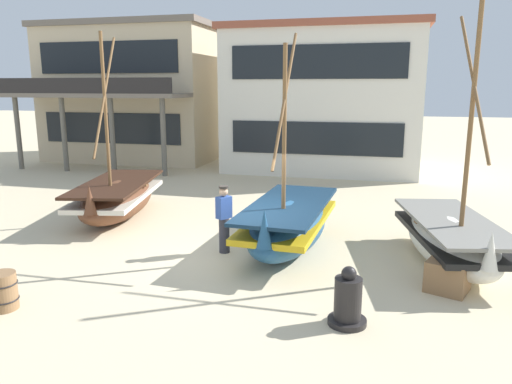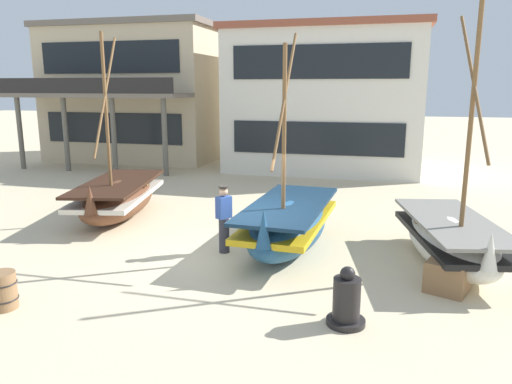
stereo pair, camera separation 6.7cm
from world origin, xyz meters
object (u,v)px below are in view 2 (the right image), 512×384
at_px(wooden_barrel, 2,291).
at_px(cargo_crate, 448,276).
at_px(fishing_boat_centre_large, 118,197).
at_px(fishing_boat_far_right, 451,239).
at_px(harbor_building_main, 326,99).
at_px(harbor_building_annex, 139,93).
at_px(fishing_boat_near_left, 288,224).
at_px(fisherman_by_hull, 224,220).
at_px(capstan_winch, 346,302).

bearing_deg(wooden_barrel, cargo_crate, 20.01).
xyz_separation_m(fishing_boat_centre_large, cargo_crate, (9.36, -3.41, -0.32)).
bearing_deg(fishing_boat_far_right, wooden_barrel, -151.33).
bearing_deg(harbor_building_main, fishing_boat_far_right, -71.07).
distance_m(fishing_boat_centre_large, harbor_building_main, 12.75).
bearing_deg(harbor_building_annex, harbor_building_main, -3.97).
xyz_separation_m(fishing_boat_near_left, harbor_building_annex, (-11.32, 13.77, 3.01)).
bearing_deg(fisherman_by_hull, fishing_boat_centre_large, 151.53).
bearing_deg(fishing_boat_near_left, fishing_boat_far_right, -1.93).
bearing_deg(wooden_barrel, fishing_boat_centre_large, 101.52).
xyz_separation_m(cargo_crate, harbor_building_main, (-4.28, 14.77, 3.11)).
distance_m(capstan_winch, wooden_barrel, 6.29).
distance_m(fisherman_by_hull, harbor_building_main, 13.94).
distance_m(capstan_winch, harbor_building_annex, 22.03).
xyz_separation_m(fishing_boat_near_left, harbor_building_main, (-0.69, 13.04, 2.76)).
relative_size(wooden_barrel, harbor_building_main, 0.07).
relative_size(capstan_winch, harbor_building_annex, 0.11).
height_order(fishing_boat_near_left, fishing_boat_centre_large, fishing_boat_centre_large).
relative_size(fishing_boat_near_left, wooden_barrel, 7.57).
bearing_deg(cargo_crate, capstan_winch, -133.73).
xyz_separation_m(fishing_boat_far_right, wooden_barrel, (-8.30, -4.54, -0.26)).
distance_m(fishing_boat_near_left, capstan_winch, 4.07).
bearing_deg(capstan_winch, harbor_building_main, 98.26).
xyz_separation_m(fishing_boat_centre_large, fishing_boat_far_right, (9.59, -1.81, -0.03)).
bearing_deg(harbor_building_annex, cargo_crate, -46.11).
bearing_deg(cargo_crate, fishing_boat_far_right, 81.71).
bearing_deg(harbor_building_main, harbor_building_annex, 176.03).
bearing_deg(fisherman_by_hull, harbor_building_annex, 124.29).
bearing_deg(fishing_boat_centre_large, fishing_boat_near_left, -16.23).
distance_m(fishing_boat_near_left, harbor_building_main, 13.35).
relative_size(fishing_boat_far_right, harbor_building_annex, 0.62).
bearing_deg(fishing_boat_far_right, fishing_boat_centre_large, 169.33).
height_order(wooden_barrel, harbor_building_annex, harbor_building_annex).
bearing_deg(fishing_boat_far_right, harbor_building_annex, 137.45).
height_order(fishing_boat_near_left, cargo_crate, fishing_boat_near_left).
relative_size(capstan_winch, cargo_crate, 1.39).
xyz_separation_m(fishing_boat_centre_large, harbor_building_main, (5.07, 11.36, 2.80)).
bearing_deg(harbor_building_annex, fisherman_by_hull, -55.71).
distance_m(fishing_boat_centre_large, wooden_barrel, 6.48).
height_order(capstan_winch, harbor_building_main, harbor_building_main).
relative_size(fishing_boat_near_left, fishing_boat_centre_large, 0.95).
height_order(fishing_boat_centre_large, harbor_building_annex, harbor_building_annex).
relative_size(fishing_boat_far_right, wooden_barrel, 8.31).
bearing_deg(capstan_winch, cargo_crate, 46.27).
bearing_deg(cargo_crate, fisherman_by_hull, 167.89).
bearing_deg(fishing_boat_far_right, harbor_building_main, 108.93).
relative_size(wooden_barrel, harbor_building_annex, 0.07).
xyz_separation_m(fishing_boat_far_right, harbor_building_main, (-4.52, 13.17, 2.82)).
bearing_deg(fisherman_by_hull, cargo_crate, -12.11).
bearing_deg(fisherman_by_hull, capstan_winch, -43.22).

